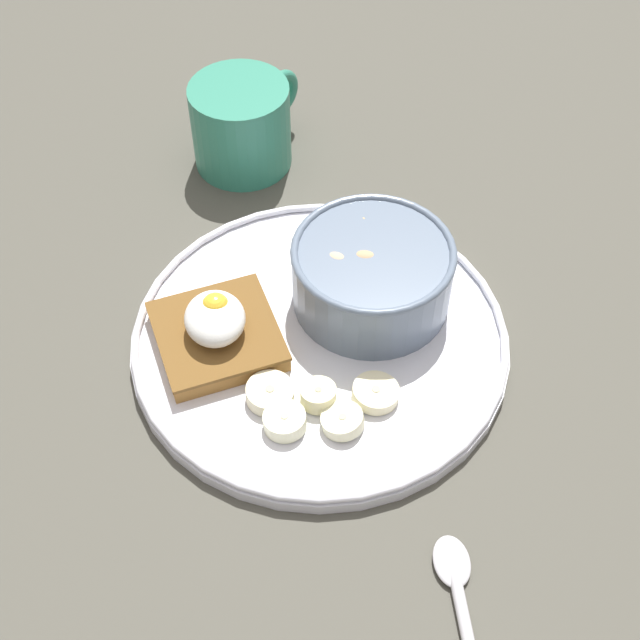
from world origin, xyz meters
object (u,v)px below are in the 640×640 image
(banana_slice_inner, at_px, (270,393))
(coffee_mug, at_px, (242,124))
(poached_egg, at_px, (215,317))
(banana_slice_left, at_px, (285,421))
(spoon, at_px, (461,605))
(toast_slice, at_px, (217,336))
(banana_slice_back, at_px, (348,420))
(oatmeal_bowl, at_px, (372,274))
(banana_slice_right, at_px, (376,393))
(banana_slice_front, at_px, (318,395))

(banana_slice_inner, xyz_separation_m, coffee_mug, (0.28, -0.02, 0.02))
(poached_egg, distance_m, banana_slice_left, 0.09)
(poached_egg, height_order, banana_slice_left, poached_egg)
(spoon, bearing_deg, banana_slice_left, 30.26)
(toast_slice, relative_size, banana_slice_left, 2.39)
(banana_slice_back, height_order, coffee_mug, coffee_mug)
(toast_slice, height_order, banana_slice_back, toast_slice)
(toast_slice, relative_size, coffee_mug, 0.96)
(poached_egg, distance_m, banana_slice_back, 0.12)
(oatmeal_bowl, xyz_separation_m, banana_slice_inner, (-0.08, 0.09, -0.02))
(oatmeal_bowl, distance_m, poached_egg, 0.12)
(toast_slice, bearing_deg, spoon, -151.91)
(banana_slice_right, xyz_separation_m, banana_slice_inner, (0.01, 0.07, 0.00))
(poached_egg, bearing_deg, oatmeal_bowl, -80.90)
(coffee_mug, height_order, spoon, coffee_mug)
(banana_slice_front, bearing_deg, spoon, -160.31)
(spoon, bearing_deg, banana_slice_front, 19.69)
(banana_slice_front, distance_m, banana_slice_back, 0.03)
(toast_slice, relative_size, banana_slice_front, 3.58)
(coffee_mug, bearing_deg, banana_slice_inner, 175.83)
(banana_slice_back, xyz_separation_m, banana_slice_inner, (0.03, 0.05, -0.00))
(coffee_mug, bearing_deg, oatmeal_bowl, -159.96)
(oatmeal_bowl, height_order, banana_slice_inner, oatmeal_bowl)
(oatmeal_bowl, height_order, coffee_mug, coffee_mug)
(banana_slice_left, height_order, banana_slice_inner, same)
(banana_slice_right, xyz_separation_m, spoon, (-0.16, -0.02, -0.01))
(poached_egg, xyz_separation_m, banana_slice_inner, (-0.06, -0.03, -0.02))
(banana_slice_front, xyz_separation_m, banana_slice_right, (-0.00, -0.04, -0.00))
(banana_slice_right, bearing_deg, banana_slice_inner, 79.58)
(coffee_mug, bearing_deg, banana_slice_front, -177.33)
(banana_slice_left, distance_m, banana_slice_back, 0.04)
(poached_egg, bearing_deg, banana_slice_right, -124.48)
(banana_slice_right, distance_m, coffee_mug, 0.30)
(banana_slice_left, distance_m, banana_slice_right, 0.07)
(banana_slice_front, xyz_separation_m, coffee_mug, (0.29, 0.01, 0.02))
(oatmeal_bowl, bearing_deg, banana_slice_front, 145.96)
(oatmeal_bowl, bearing_deg, banana_slice_left, 140.25)
(banana_slice_inner, bearing_deg, banana_slice_left, -165.96)
(banana_slice_right, height_order, banana_slice_inner, banana_slice_inner)
(toast_slice, height_order, banana_slice_inner, toast_slice)
(coffee_mug, xyz_separation_m, spoon, (-0.45, -0.07, -0.04))
(oatmeal_bowl, xyz_separation_m, banana_slice_right, (-0.09, 0.02, -0.02))
(spoon, bearing_deg, oatmeal_bowl, -0.20)
(poached_egg, bearing_deg, coffee_mug, -13.09)
(banana_slice_inner, bearing_deg, coffee_mug, -4.17)
(banana_slice_front, bearing_deg, oatmeal_bowl, -34.04)
(poached_egg, height_order, banana_slice_back, poached_egg)
(oatmeal_bowl, relative_size, banana_slice_right, 2.82)
(oatmeal_bowl, relative_size, banana_slice_inner, 2.70)
(poached_egg, height_order, banana_slice_front, poached_egg)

